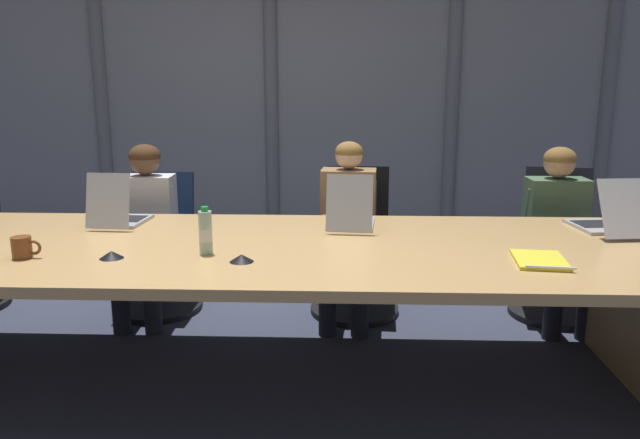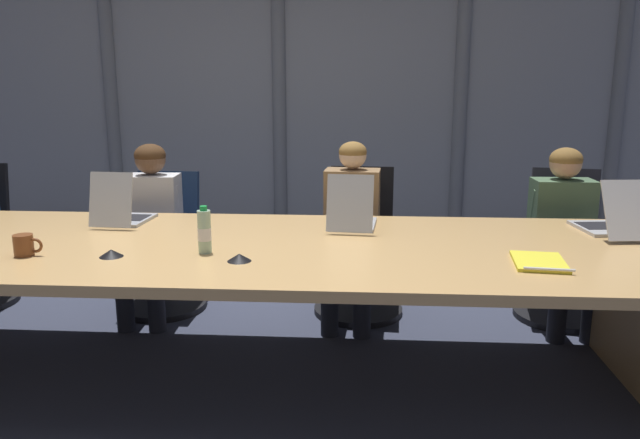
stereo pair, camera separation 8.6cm
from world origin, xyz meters
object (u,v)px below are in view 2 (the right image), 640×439
(office_chair_right_mid, at_px, (563,263))
(conference_mic_middle, at_px, (111,253))
(office_chair_center, at_px, (359,259))
(person_left_mid, at_px, (150,220))
(office_chair_left_mid, at_px, (163,258))
(person_right_mid, at_px, (565,226))
(coffee_mug_near, at_px, (24,245))
(water_bottle_primary, at_px, (204,232))
(conference_mic_left_side, at_px, (239,257))
(person_center, at_px, (351,223))
(spiral_notepad, at_px, (539,262))
(laptop_center, at_px, (352,218))
(laptop_right_mid, at_px, (610,223))
(laptop_left_mid, at_px, (123,213))

(office_chair_right_mid, relative_size, conference_mic_middle, 8.85)
(office_chair_center, relative_size, person_left_mid, 0.85)
(office_chair_right_mid, bearing_deg, office_chair_left_mid, -80.23)
(person_right_mid, bearing_deg, office_chair_right_mid, 158.83)
(coffee_mug_near, bearing_deg, water_bottle_primary, 7.13)
(coffee_mug_near, relative_size, conference_mic_left_side, 1.24)
(person_center, bearing_deg, office_chair_right_mid, 100.73)
(water_bottle_primary, bearing_deg, person_right_mid, 28.30)
(office_chair_right_mid, xyz_separation_m, person_right_mid, (-0.06, -0.16, 0.29))
(office_chair_center, xyz_separation_m, conference_mic_middle, (-1.15, -1.35, 0.40))
(person_center, bearing_deg, water_bottle_primary, -27.68)
(coffee_mug_near, distance_m, conference_mic_middle, 0.41)
(office_chair_right_mid, distance_m, coffee_mug_near, 3.24)
(office_chair_center, xyz_separation_m, person_left_mid, (-1.38, -0.16, 0.29))
(water_bottle_primary, bearing_deg, office_chair_left_mid, 116.76)
(water_bottle_primary, xyz_separation_m, spiral_notepad, (1.53, -0.08, -0.09))
(person_right_mid, relative_size, coffee_mug_near, 8.32)
(person_center, distance_m, spiral_notepad, 1.45)
(office_chair_center, relative_size, conference_mic_middle, 8.85)
(person_center, bearing_deg, office_chair_left_mid, -92.98)
(laptop_center, height_order, office_chair_left_mid, laptop_center)
(laptop_right_mid, xyz_separation_m, coffee_mug_near, (-2.89, -0.63, -0.01))
(laptop_right_mid, bearing_deg, water_bottle_primary, 97.77)
(office_chair_right_mid, height_order, person_left_mid, person_left_mid)
(office_chair_left_mid, relative_size, person_left_mid, 0.81)
(water_bottle_primary, xyz_separation_m, conference_mic_middle, (-0.42, -0.09, -0.09))
(office_chair_center, height_order, person_center, person_center)
(coffee_mug_near, bearing_deg, laptop_right_mid, 12.22)
(laptop_center, xyz_separation_m, conference_mic_left_side, (-0.50, -0.67, -0.04))
(water_bottle_primary, bearing_deg, office_chair_center, 59.70)
(water_bottle_primary, bearing_deg, laptop_center, 38.44)
(office_chair_left_mid, distance_m, conference_mic_left_side, 1.65)
(person_center, xyz_separation_m, person_right_mid, (1.35, 0.00, -0.00))
(office_chair_center, distance_m, coffee_mug_near, 2.11)
(office_chair_center, xyz_separation_m, office_chair_right_mid, (1.35, -0.00, -0.00))
(conference_mic_middle, height_order, spiral_notepad, conference_mic_middle)
(spiral_notepad, bearing_deg, conference_mic_left_side, -171.58)
(office_chair_left_mid, height_order, coffee_mug_near, office_chair_left_mid)
(laptop_left_mid, xyz_separation_m, office_chair_left_mid, (-0.01, 0.67, -0.46))
(laptop_right_mid, bearing_deg, conference_mic_left_side, 102.64)
(laptop_right_mid, distance_m, conference_mic_left_side, 1.98)
(person_left_mid, distance_m, spiral_notepad, 2.47)
(water_bottle_primary, relative_size, conference_mic_left_side, 2.06)
(person_right_mid, relative_size, conference_mic_middle, 10.34)
(water_bottle_primary, relative_size, conference_mic_middle, 2.06)
(person_left_mid, xyz_separation_m, person_right_mid, (2.67, 0.00, -0.00))
(office_chair_left_mid, height_order, person_right_mid, person_right_mid)
(office_chair_left_mid, distance_m, person_right_mid, 2.67)
(office_chair_right_mid, height_order, conference_mic_left_side, office_chair_right_mid)
(office_chair_right_mid, distance_m, person_center, 1.45)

